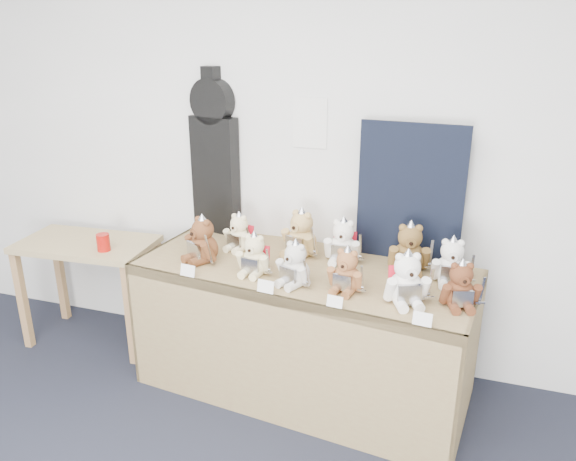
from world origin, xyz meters
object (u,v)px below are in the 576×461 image
(teddy_front_left, at_px, (254,256))
(teddy_back_left, at_px, (239,234))
(side_table, at_px, (88,259))
(teddy_back_centre_left, at_px, (301,235))
(guitar_case, at_px, (215,154))
(teddy_front_far_right, at_px, (407,281))
(teddy_back_end, at_px, (451,263))
(red_cup, at_px, (103,242))
(teddy_front_centre, at_px, (295,266))
(teddy_front_right, at_px, (346,272))
(teddy_front_far_left, at_px, (202,241))
(teddy_front_end, at_px, (460,287))
(display_table, at_px, (299,300))
(teddy_back_right, at_px, (409,250))
(teddy_back_centre_right, at_px, (343,243))

(teddy_front_left, height_order, teddy_back_left, teddy_front_left)
(side_table, xyz_separation_m, teddy_back_centre_left, (1.48, 0.09, 0.31))
(guitar_case, distance_m, teddy_front_far_right, 1.54)
(teddy_back_end, bearing_deg, red_cup, 175.30)
(teddy_front_centre, bearing_deg, teddy_back_left, 165.08)
(side_table, distance_m, teddy_front_left, 1.37)
(red_cup, relative_size, teddy_front_right, 0.42)
(teddy_front_far_left, height_order, teddy_front_left, teddy_front_far_left)
(teddy_front_far_left, xyz_separation_m, teddy_front_centre, (0.61, -0.13, -0.01))
(teddy_front_right, bearing_deg, teddy_front_end, 9.70)
(red_cup, height_order, teddy_front_end, teddy_front_end)
(teddy_back_end, bearing_deg, side_table, 172.78)
(teddy_front_left, bearing_deg, teddy_front_end, 1.78)
(display_table, distance_m, teddy_front_left, 0.37)
(teddy_front_centre, bearing_deg, teddy_back_centre_left, 125.43)
(teddy_front_end, height_order, teddy_back_right, teddy_back_right)
(teddy_front_far_left, height_order, teddy_front_far_right, teddy_front_far_right)
(display_table, distance_m, teddy_back_end, 0.86)
(teddy_front_far_left, xyz_separation_m, teddy_front_far_right, (1.19, -0.16, -0.00))
(teddy_front_left, xyz_separation_m, teddy_front_end, (1.09, -0.05, 0.00))
(guitar_case, height_order, teddy_front_right, guitar_case)
(teddy_back_right, bearing_deg, teddy_back_centre_right, 166.37)
(side_table, xyz_separation_m, teddy_front_end, (2.41, -0.29, 0.29))
(teddy_back_centre_left, height_order, teddy_back_centre_right, teddy_back_centre_left)
(guitar_case, distance_m, teddy_front_far_left, 0.65)
(teddy_front_far_left, bearing_deg, teddy_back_end, 36.52)
(teddy_back_left, bearing_deg, teddy_back_centre_right, 16.27)
(teddy_front_left, bearing_deg, teddy_back_left, 129.94)
(side_table, bearing_deg, teddy_front_far_right, -12.70)
(guitar_case, relative_size, teddy_back_right, 3.38)
(display_table, bearing_deg, teddy_back_right, 26.71)
(teddy_back_left, distance_m, teddy_back_centre_right, 0.64)
(teddy_back_left, xyz_separation_m, teddy_back_centre_right, (0.64, 0.02, 0.01))
(teddy_front_far_right, distance_m, teddy_back_centre_left, 0.80)
(teddy_back_right, bearing_deg, teddy_back_end, -31.90)
(teddy_front_centre, bearing_deg, teddy_back_centre_right, 88.93)
(teddy_front_far_left, xyz_separation_m, teddy_front_end, (1.45, -0.12, -0.02))
(teddy_front_far_left, distance_m, teddy_back_left, 0.27)
(display_table, relative_size, teddy_front_far_right, 6.55)
(side_table, distance_m, guitar_case, 1.13)
(red_cup, distance_m, teddy_front_far_left, 0.76)
(teddy_back_right, height_order, teddy_back_end, teddy_back_right)
(teddy_front_right, bearing_deg, teddy_front_centre, -168.79)
(teddy_front_end, height_order, teddy_back_end, teddy_back_end)
(teddy_back_right, distance_m, teddy_back_end, 0.25)
(teddy_front_left, distance_m, teddy_back_end, 1.06)
(teddy_front_right, height_order, teddy_back_end, teddy_back_end)
(side_table, distance_m, red_cup, 0.30)
(red_cup, height_order, teddy_back_right, teddy_back_right)
(side_table, xyz_separation_m, teddy_front_right, (1.84, -0.30, 0.29))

